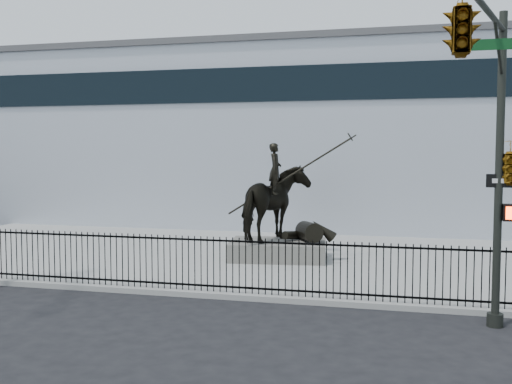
# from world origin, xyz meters

# --- Properties ---
(ground) EXTENTS (120.00, 120.00, 0.00)m
(ground) POSITION_xyz_m (0.00, 0.00, 0.00)
(ground) COLOR black
(ground) RESTS_ON ground
(plaza) EXTENTS (30.00, 12.00, 0.15)m
(plaza) POSITION_xyz_m (0.00, 7.00, 0.07)
(plaza) COLOR #959592
(plaza) RESTS_ON ground
(building) EXTENTS (44.00, 14.00, 9.00)m
(building) POSITION_xyz_m (0.00, 20.00, 4.50)
(building) COLOR silver
(building) RESTS_ON ground
(picket_fence) EXTENTS (22.10, 0.10, 1.50)m
(picket_fence) POSITION_xyz_m (0.00, 1.25, 0.90)
(picket_fence) COLOR black
(picket_fence) RESTS_ON plaza
(statue_plinth) EXTENTS (3.60, 2.70, 0.63)m
(statue_plinth) POSITION_xyz_m (0.64, 6.49, 0.46)
(statue_plinth) COLOR #615F58
(statue_plinth) RESTS_ON plaza
(equestrian_statue) EXTENTS (4.25, 2.91, 3.63)m
(equestrian_statue) POSITION_xyz_m (0.70, 6.50, 2.09)
(equestrian_statue) COLOR black
(equestrian_statue) RESTS_ON statue_plinth
(traffic_signal_right) EXTENTS (2.17, 6.86, 7.00)m
(traffic_signal_right) POSITION_xyz_m (6.47, -2.00, 4.85)
(traffic_signal_right) COLOR black
(traffic_signal_right) RESTS_ON ground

